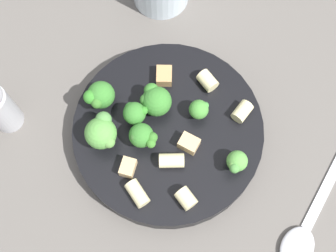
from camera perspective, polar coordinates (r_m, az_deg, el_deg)
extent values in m
plane|color=#5B5651|center=(0.57, 0.00, -1.28)|extent=(2.00, 2.00, 0.00)
cylinder|color=black|center=(0.55, 0.00, -0.83)|extent=(0.22, 0.22, 0.03)
cylinder|color=white|center=(0.54, 0.00, -0.45)|extent=(0.20, 0.20, 0.01)
torus|color=black|center=(0.54, 0.00, -0.41)|extent=(0.22, 0.22, 0.00)
cylinder|color=#9EC175|center=(0.55, -7.95, 3.17)|extent=(0.01, 0.01, 0.01)
sphere|color=#387A2D|center=(0.54, -8.16, 3.78)|extent=(0.03, 0.03, 0.03)
sphere|color=#358029|center=(0.53, -9.42, 3.51)|extent=(0.02, 0.02, 0.02)
sphere|color=#387029|center=(0.53, -8.68, 2.82)|extent=(0.01, 0.01, 0.01)
cylinder|color=#93B766|center=(0.55, -1.09, 2.53)|extent=(0.01, 0.01, 0.01)
sphere|color=#387A2D|center=(0.53, -1.13, 3.15)|extent=(0.03, 0.03, 0.03)
sphere|color=#397D2D|center=(0.53, -2.21, 4.24)|extent=(0.02, 0.02, 0.02)
sphere|color=#3A752D|center=(0.53, -2.68, 3.20)|extent=(0.01, 0.01, 0.01)
cylinder|color=#9EC175|center=(0.54, 3.49, 1.91)|extent=(0.01, 0.01, 0.01)
sphere|color=#478E38|center=(0.53, 3.56, 2.39)|extent=(0.02, 0.02, 0.02)
sphere|color=#3F8538|center=(0.53, 4.44, 2.73)|extent=(0.01, 0.01, 0.01)
sphere|color=#46843A|center=(0.53, 4.25, 1.94)|extent=(0.01, 0.01, 0.01)
cylinder|color=#93B766|center=(0.53, 8.24, -4.58)|extent=(0.01, 0.01, 0.01)
sphere|color=#569942|center=(0.52, 8.42, -4.24)|extent=(0.02, 0.02, 0.02)
sphere|color=#4A883E|center=(0.51, 8.12, -5.07)|extent=(0.01, 0.01, 0.01)
sphere|color=#588D3E|center=(0.51, 7.89, -4.74)|extent=(0.01, 0.01, 0.01)
cylinder|color=#9EC175|center=(0.53, -2.97, -2.09)|extent=(0.01, 0.01, 0.01)
sphere|color=#387A2D|center=(0.52, -3.05, -1.60)|extent=(0.03, 0.03, 0.03)
sphere|color=#397A28|center=(0.51, -2.10, -2.12)|extent=(0.01, 0.01, 0.01)
sphere|color=#377328|center=(0.51, -1.93, -1.40)|extent=(0.01, 0.01, 0.01)
sphere|color=#38682C|center=(0.51, -4.03, -1.24)|extent=(0.01, 0.01, 0.01)
cylinder|color=#93B766|center=(0.54, -7.95, -1.48)|extent=(0.01, 0.01, 0.01)
sphere|color=#569942|center=(0.52, -8.21, -0.88)|extent=(0.04, 0.04, 0.04)
sphere|color=#508843|center=(0.52, -7.87, 0.77)|extent=(0.02, 0.02, 0.02)
sphere|color=#578D40|center=(0.51, -7.23, -1.92)|extent=(0.01, 0.01, 0.01)
cylinder|color=#84AD60|center=(0.54, -4.00, 0.96)|extent=(0.01, 0.01, 0.01)
sphere|color=#387A2D|center=(0.52, -4.12, 1.55)|extent=(0.03, 0.03, 0.03)
sphere|color=#31742B|center=(0.52, -4.57, 2.24)|extent=(0.01, 0.01, 0.01)
sphere|color=#337F27|center=(0.52, -3.01, 1.89)|extent=(0.01, 0.01, 0.01)
cylinder|color=beige|center=(0.56, 4.84, 5.53)|extent=(0.02, 0.03, 0.02)
cylinder|color=beige|center=(0.55, 9.02, 1.76)|extent=(0.03, 0.02, 0.02)
cylinder|color=beige|center=(0.51, 2.21, -8.82)|extent=(0.02, 0.02, 0.02)
cylinder|color=beige|center=(0.52, 0.44, -4.23)|extent=(0.03, 0.03, 0.02)
cylinder|color=beige|center=(0.51, -3.76, -8.20)|extent=(0.02, 0.03, 0.02)
cube|color=tan|center=(0.56, -0.47, 6.14)|extent=(0.03, 0.03, 0.01)
cube|color=tan|center=(0.53, 2.57, -2.13)|extent=(0.03, 0.03, 0.02)
cube|color=tan|center=(0.52, -4.91, -5.06)|extent=(0.02, 0.03, 0.01)
cylinder|color=#B2B2B7|center=(0.58, -19.74, 1.91)|extent=(0.04, 0.04, 0.07)
cube|color=silver|center=(0.58, 18.63, -7.34)|extent=(0.09, 0.07, 0.01)
ellipsoid|color=silver|center=(0.56, 15.46, -14.08)|extent=(0.06, 0.06, 0.01)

